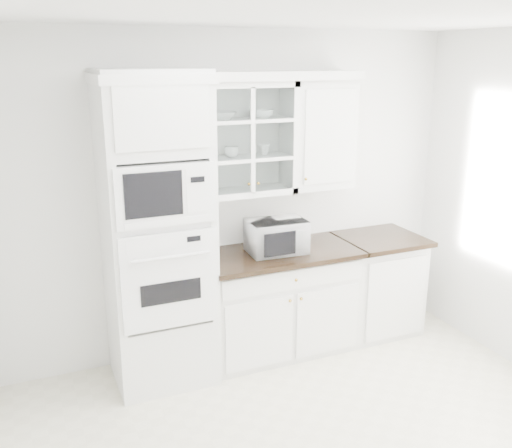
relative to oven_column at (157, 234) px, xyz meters
name	(u,v)px	position (x,y,z in m)	size (l,w,h in m)	color
room_shell	(310,174)	(0.75, -0.99, 0.58)	(4.00, 3.50, 2.70)	white
oven_column	(157,234)	(0.00, 0.00, 0.00)	(0.76, 0.68, 2.40)	white
base_cabinet_run	(278,300)	(1.03, 0.03, -0.74)	(1.32, 0.67, 0.92)	white
extra_base_cabinet	(376,283)	(2.03, 0.03, -0.74)	(0.72, 0.67, 0.92)	white
upper_cabinet_glass	(245,139)	(0.78, 0.17, 0.65)	(0.80, 0.33, 0.90)	white
upper_cabinet_solid	(319,134)	(1.46, 0.17, 0.65)	(0.55, 0.33, 0.90)	white
crown_molding	(233,76)	(0.68, 0.14, 1.14)	(2.14, 0.38, 0.07)	white
countertop_microwave	(276,236)	(0.99, 0.02, -0.14)	(0.47, 0.39, 0.27)	white
bowl_a	(221,116)	(0.58, 0.17, 0.84)	(0.24, 0.24, 0.06)	white
bowl_b	(261,114)	(0.92, 0.16, 0.84)	(0.20, 0.20, 0.06)	white
cup_a	(231,152)	(0.66, 0.15, 0.55)	(0.11, 0.11, 0.09)	white
cup_b	(264,149)	(0.95, 0.17, 0.55)	(0.09, 0.09, 0.09)	white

